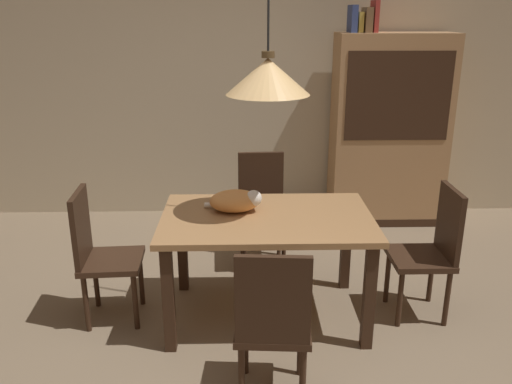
% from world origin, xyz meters
% --- Properties ---
extents(ground, '(10.00, 10.00, 0.00)m').
position_xyz_m(ground, '(0.00, 0.00, 0.00)').
color(ground, '#847056').
extents(back_wall, '(6.40, 0.10, 2.90)m').
position_xyz_m(back_wall, '(0.00, 2.65, 1.45)').
color(back_wall, beige).
rests_on(back_wall, ground).
extents(dining_table, '(1.40, 0.90, 0.75)m').
position_xyz_m(dining_table, '(0.11, 0.53, 0.65)').
color(dining_table, '#A87A4C').
rests_on(dining_table, ground).
extents(chair_far_back, '(0.42, 0.42, 0.93)m').
position_xyz_m(chair_far_back, '(0.11, 1.41, 0.51)').
color(chair_far_back, '#382316').
rests_on(chair_far_back, ground).
extents(chair_near_front, '(0.43, 0.43, 0.93)m').
position_xyz_m(chair_near_front, '(0.11, -0.35, 0.51)').
color(chair_near_front, '#382316').
rests_on(chair_near_front, ground).
extents(chair_left_side, '(0.42, 0.42, 0.93)m').
position_xyz_m(chair_left_side, '(-1.02, 0.52, 0.51)').
color(chair_left_side, '#382316').
rests_on(chair_left_side, ground).
extents(chair_right_side, '(0.40, 0.40, 0.93)m').
position_xyz_m(chair_right_side, '(1.24, 0.53, 0.51)').
color(chair_right_side, '#382316').
rests_on(chair_right_side, ground).
extents(cat_sleeping, '(0.39, 0.25, 0.16)m').
position_xyz_m(cat_sleeping, '(-0.09, 0.62, 0.83)').
color(cat_sleeping, '#E59951').
rests_on(cat_sleeping, dining_table).
extents(pendant_lamp, '(0.52, 0.52, 1.30)m').
position_xyz_m(pendant_lamp, '(0.11, 0.53, 1.66)').
color(pendant_lamp, '#E5B775').
extents(hutch_bookcase, '(1.12, 0.45, 1.85)m').
position_xyz_m(hutch_bookcase, '(1.38, 2.32, 0.89)').
color(hutch_bookcase, tan).
rests_on(hutch_bookcase, ground).
extents(book_blue_wide, '(0.06, 0.24, 0.24)m').
position_xyz_m(book_blue_wide, '(0.96, 2.32, 1.97)').
color(book_blue_wide, '#384C93').
rests_on(book_blue_wide, hutch_bookcase).
extents(book_yellow_short, '(0.04, 0.20, 0.18)m').
position_xyz_m(book_yellow_short, '(1.03, 2.32, 1.94)').
color(book_yellow_short, gold).
rests_on(book_yellow_short, hutch_bookcase).
extents(book_brown_thick, '(0.06, 0.24, 0.22)m').
position_xyz_m(book_brown_thick, '(1.10, 2.32, 1.96)').
color(book_brown_thick, brown).
rests_on(book_brown_thick, hutch_bookcase).
extents(book_red_tall, '(0.04, 0.22, 0.28)m').
position_xyz_m(book_red_tall, '(1.16, 2.32, 1.99)').
color(book_red_tall, '#B73833').
rests_on(book_red_tall, hutch_bookcase).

